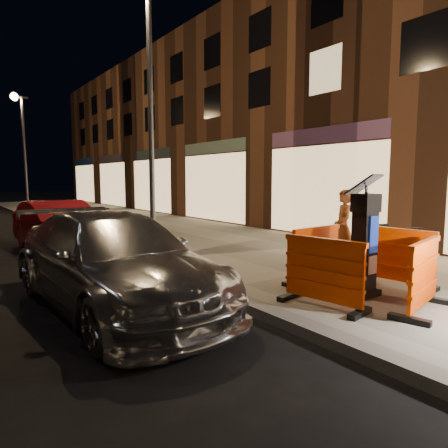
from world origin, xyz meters
TOP-DOWN VIEW (x-y plane):
  - ground_plane at (0.00, 0.00)m, footprint 120.00×120.00m
  - sidewalk at (3.00, 0.00)m, footprint 6.00×60.00m
  - kerb at (0.00, 0.00)m, footprint 0.30×60.00m
  - parking_kiosk at (1.62, -1.58)m, footprint 0.64×0.64m
  - barrier_front at (1.62, -2.53)m, footprint 1.37×0.80m
  - barrier_back at (1.62, -0.63)m, footprint 1.32×0.64m
  - barrier_kerbside at (0.67, -1.58)m, footprint 0.74×1.35m
  - barrier_bldgside at (2.57, -1.58)m, footprint 0.66×1.33m
  - car_silver at (-1.56, 0.66)m, footprint 2.24×5.07m
  - car_red at (-1.04, 6.07)m, footprint 1.74×4.27m
  - man at (3.23, 0.05)m, footprint 0.66×0.70m
  - stroller at (3.43, -0.85)m, footprint 0.66×0.83m
  - street_lamp_mid at (0.25, 3.00)m, footprint 0.12×0.12m
  - street_lamp_far at (0.25, 18.00)m, footprint 0.12×0.12m

SIDE VIEW (x-z plane):
  - ground_plane at x=0.00m, z-range 0.00..0.00m
  - car_silver at x=-1.56m, z-range -0.72..0.72m
  - car_red at x=-1.04m, z-range -0.69..0.69m
  - sidewalk at x=3.00m, z-range 0.00..0.15m
  - kerb at x=0.00m, z-range 0.00..0.15m
  - stroller at x=3.43m, z-range 0.15..1.05m
  - barrier_front at x=1.62m, z-range 0.15..1.15m
  - barrier_back at x=1.62m, z-range 0.15..1.15m
  - barrier_kerbside at x=0.67m, z-range 0.15..1.15m
  - barrier_bldgside at x=2.57m, z-range 0.15..1.15m
  - man at x=3.23m, z-range 0.15..1.75m
  - parking_kiosk at x=1.62m, z-range 0.15..1.94m
  - street_lamp_mid at x=0.25m, z-range 0.15..6.15m
  - street_lamp_far at x=0.25m, z-range 0.15..6.15m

